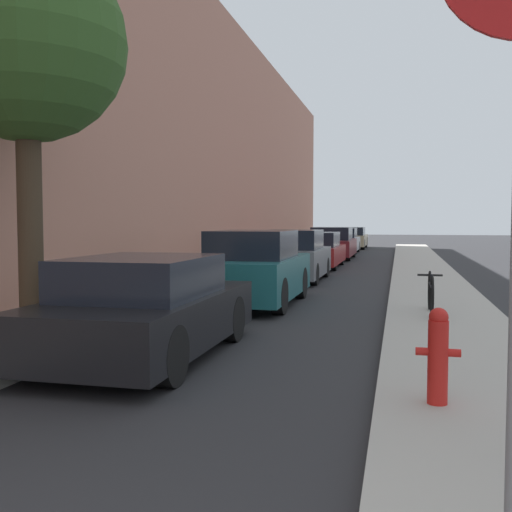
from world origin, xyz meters
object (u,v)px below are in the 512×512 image
(parked_car_black, at_px, (146,309))
(fire_hydrant, at_px, (438,354))
(parked_car_silver, at_px, (341,241))
(parked_car_champagne, at_px, (351,238))
(parked_car_maroon, at_px, (332,244))
(street_tree_near, at_px, (26,44))
(parked_car_teal, at_px, (254,270))
(parked_car_grey, at_px, (293,257))
(bicycle, at_px, (431,293))
(parked_car_red, at_px, (315,251))

(parked_car_black, height_order, fire_hydrant, parked_car_black)
(parked_car_silver, bearing_deg, parked_car_champagne, 88.74)
(parked_car_maroon, height_order, street_tree_near, street_tree_near)
(parked_car_teal, height_order, street_tree_near, street_tree_near)
(parked_car_grey, distance_m, parked_car_silver, 15.25)
(parked_car_teal, xyz_separation_m, parked_car_maroon, (-0.05, 15.26, -0.04))
(parked_car_black, xyz_separation_m, fire_hydrant, (3.46, -1.52, -0.06))
(street_tree_near, bearing_deg, bicycle, 32.94)
(parked_car_champagne, bearing_deg, parked_car_silver, -91.26)
(parked_car_champagne, bearing_deg, parked_car_grey, -90.17)
(parked_car_teal, distance_m, bicycle, 3.69)
(bicycle, bearing_deg, fire_hydrant, -91.62)
(parked_car_black, relative_size, parked_car_red, 0.86)
(parked_car_champagne, relative_size, fire_hydrant, 5.25)
(parked_car_teal, distance_m, parked_car_silver, 20.37)
(parked_car_black, distance_m, parked_car_grey, 10.13)
(parked_car_grey, bearing_deg, parked_car_maroon, 89.85)
(parked_car_black, height_order, street_tree_near, street_tree_near)
(parked_car_maroon, relative_size, parked_car_champagne, 0.97)
(street_tree_near, bearing_deg, parked_car_silver, 85.75)
(parked_car_black, bearing_deg, parked_car_maroon, 89.59)
(fire_hydrant, bearing_deg, parked_car_red, 101.58)
(parked_car_teal, bearing_deg, bicycle, -19.40)
(parked_car_black, height_order, parked_car_champagne, parked_car_champagne)
(parked_car_red, xyz_separation_m, bicycle, (3.62, -11.39, -0.14))
(parked_car_black, xyz_separation_m, parked_car_teal, (0.19, 5.01, 0.11))
(parked_car_grey, bearing_deg, parked_car_red, 90.85)
(parked_car_black, bearing_deg, parked_car_red, 89.84)
(parked_car_black, relative_size, parked_car_champagne, 0.87)
(parked_car_grey, distance_m, fire_hydrant, 12.12)
(parked_car_grey, relative_size, fire_hydrant, 4.55)
(parked_car_teal, bearing_deg, parked_car_grey, 90.83)
(parked_car_red, relative_size, street_tree_near, 0.84)
(parked_car_grey, relative_size, parked_car_maroon, 0.90)
(parked_car_silver, bearing_deg, parked_car_grey, -89.78)
(parked_car_red, bearing_deg, parked_car_maroon, 88.85)
(parked_car_red, bearing_deg, bicycle, -72.36)
(bicycle, bearing_deg, parked_car_grey, 119.75)
(parked_car_black, bearing_deg, parked_car_champagne, 89.66)
(parked_car_teal, bearing_deg, fire_hydrant, -63.38)
(parked_car_silver, height_order, fire_hydrant, parked_car_silver)
(parked_car_black, xyz_separation_m, parked_car_red, (0.04, 15.18, 0.01))
(parked_car_silver, distance_m, fire_hydrant, 27.11)
(parked_car_black, relative_size, parked_car_maroon, 0.89)
(parked_car_black, distance_m, parked_car_maroon, 20.27)
(parked_car_silver, bearing_deg, street_tree_near, -94.25)
(parked_car_grey, distance_m, parked_car_maroon, 10.14)
(street_tree_near, xyz_separation_m, bicycle, (5.47, 3.55, -3.63))
(street_tree_near, bearing_deg, parked_car_teal, 67.25)
(parked_car_silver, relative_size, fire_hydrant, 4.66)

